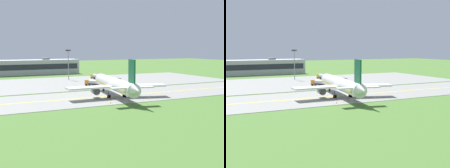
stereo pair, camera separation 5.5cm
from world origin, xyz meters
The scene contains 13 objects.
ground_plane centered at (0.00, 0.00, 0.00)m, with size 500.00×500.00×0.00m, color #47702D.
taxiway_strip centered at (0.00, 0.00, 0.05)m, with size 240.00×28.00×0.10m, color gray.
apron_pad centered at (10.00, 42.00, 0.05)m, with size 140.00×52.00×0.10m, color gray.
taxiway_centreline centered at (0.00, 0.00, 0.11)m, with size 220.00×0.60×0.01m, color yellow.
airplane_lead centered at (6.74, -2.12, 4.13)m, with size 32.21×39.60×12.70m.
service_truck_baggage centered at (10.80, 27.33, 1.53)m, with size 4.73×6.23×2.65m.
service_truck_fuel centered at (23.21, 31.12, 1.53)m, with size 6.20×2.91×2.65m.
service_truck_catering centered at (22.73, 51.92, 1.53)m, with size 2.82×6.18×2.65m.
terminal_building centered at (-4.43, 91.93, 4.28)m, with size 62.62×12.38×9.74m.
apron_light_mast centered at (9.93, 54.98, 9.33)m, with size 2.40×0.50×14.70m.
traffic_cone_near_edge centered at (19.59, 13.33, 0.30)m, with size 0.44×0.44×0.60m, color orange.
traffic_cone_mid_edge centered at (0.43, -11.72, 0.30)m, with size 0.44×0.44×0.60m, color orange.
traffic_cone_far_edge centered at (18.72, 12.33, 0.30)m, with size 0.44×0.44×0.60m, color orange.
Camera 2 is at (-37.60, -90.01, 16.22)m, focal length 49.70 mm.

